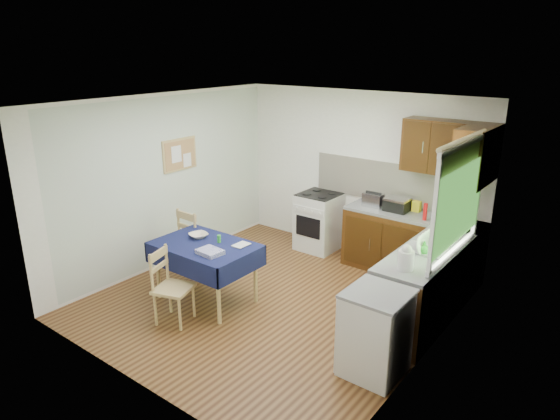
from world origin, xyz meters
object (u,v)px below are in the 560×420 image
Objects in this scene: dining_table at (205,252)px; dish_rack at (425,248)px; chair_far at (195,239)px; sandwich_press at (397,204)px; chair_near at (170,284)px; toaster at (373,200)px; kettle at (406,259)px.

dining_table is 2.64m from dish_rack.
dish_rack is at bearing -165.49° from chair_far.
dish_rack is at bearing -36.73° from sandwich_press.
chair_near reaches higher than dining_table.
sandwich_press is at bearing -18.49° from toaster.
sandwich_press is 1.97m from kettle.
kettle is at bearing -176.72° from chair_far.
sandwich_press is at bearing 135.96° from dish_rack.
dining_table is 1.41× the size of chair_near.
chair_near is at bearing -100.56° from sandwich_press.
chair_near is 3.20× the size of kettle.
dish_rack is at bearing 93.32° from kettle.
chair_far is at bearing 15.93° from chair_near.
chair_far is at bearing 123.29° from dining_table.
toaster is 1.66m from dish_rack.
chair_far is 1.33m from chair_near.
sandwich_press is at bearing 34.74° from dining_table.
sandwich_press is 1.44m from dish_rack.
chair_near is 2.96m from dish_rack.
kettle is at bearing -9.44° from dining_table.
dining_table is at bearing -139.77° from toaster.
sandwich_press is 0.70× the size of dish_rack.
kettle is (2.40, 0.55, 0.36)m from dining_table.
toaster is at bearing 41.15° from dining_table.
toaster is at bearing 126.29° from kettle.
dining_table is 0.86m from chair_far.
dish_rack is at bearing -70.55° from chair_near.
dish_rack is at bearing 3.80° from dining_table.
kettle reaches higher than sandwich_press.
dining_table is 2.48m from kettle.
chair_far is at bearing -124.40° from sandwich_press.
sandwich_press reaches higher than chair_near.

